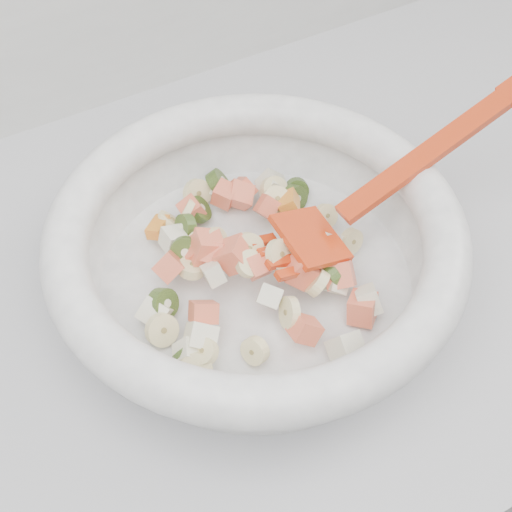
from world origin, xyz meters
TOP-DOWN VIEW (x-y plane):
  - counter at (0.00, 1.45)m, footprint 2.00×0.60m
  - mixing_bowl at (-0.16, 1.41)m, footprint 0.44×0.35m

SIDE VIEW (x-z plane):
  - counter at x=0.00m, z-range 0.00..0.90m
  - mixing_bowl at x=-0.16m, z-range 0.89..1.02m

